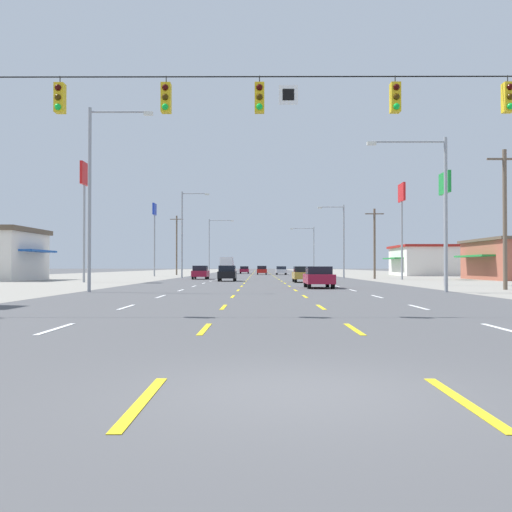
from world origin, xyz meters
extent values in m
plane|color=#4C4C4F|center=(0.00, 66.00, 0.00)|extent=(572.00, 572.00, 0.00)
cube|color=gray|center=(-24.75, 66.00, 0.00)|extent=(28.00, 440.00, 0.01)
cube|color=gray|center=(24.75, 66.00, 0.00)|extent=(28.00, 440.00, 0.01)
cube|color=white|center=(-5.25, 7.00, 0.01)|extent=(0.14, 2.60, 0.01)
cube|color=white|center=(-5.25, 14.50, 0.01)|extent=(0.14, 2.60, 0.01)
cube|color=white|center=(-5.25, 22.00, 0.01)|extent=(0.14, 2.60, 0.01)
cube|color=white|center=(-5.25, 29.50, 0.01)|extent=(0.14, 2.60, 0.01)
cube|color=white|center=(-5.25, 37.00, 0.01)|extent=(0.14, 2.60, 0.01)
cube|color=white|center=(-5.25, 44.50, 0.01)|extent=(0.14, 2.60, 0.01)
cube|color=white|center=(-5.25, 52.00, 0.01)|extent=(0.14, 2.60, 0.01)
cube|color=white|center=(-5.25, 59.50, 0.01)|extent=(0.14, 2.60, 0.01)
cube|color=white|center=(-5.25, 67.00, 0.01)|extent=(0.14, 2.60, 0.01)
cube|color=white|center=(-5.25, 74.50, 0.01)|extent=(0.14, 2.60, 0.01)
cube|color=white|center=(-5.25, 82.00, 0.01)|extent=(0.14, 2.60, 0.01)
cube|color=white|center=(-5.25, 89.50, 0.01)|extent=(0.14, 2.60, 0.01)
cube|color=white|center=(-5.25, 97.00, 0.01)|extent=(0.14, 2.60, 0.01)
cube|color=white|center=(-5.25, 104.50, 0.01)|extent=(0.14, 2.60, 0.01)
cube|color=white|center=(-5.25, 112.00, 0.01)|extent=(0.14, 2.60, 0.01)
cube|color=white|center=(-5.25, 119.50, 0.01)|extent=(0.14, 2.60, 0.01)
cube|color=white|center=(-5.25, 127.00, 0.01)|extent=(0.14, 2.60, 0.01)
cube|color=white|center=(-5.25, 134.50, 0.01)|extent=(0.14, 2.60, 0.01)
cube|color=white|center=(-5.25, 142.00, 0.01)|extent=(0.14, 2.60, 0.01)
cube|color=white|center=(-5.25, 149.50, 0.01)|extent=(0.14, 2.60, 0.01)
cube|color=white|center=(-5.25, 157.00, 0.01)|extent=(0.14, 2.60, 0.01)
cube|color=white|center=(-5.25, 164.50, 0.01)|extent=(0.14, 2.60, 0.01)
cube|color=white|center=(-5.25, 172.00, 0.01)|extent=(0.14, 2.60, 0.01)
cube|color=white|center=(-5.25, 179.50, 0.01)|extent=(0.14, 2.60, 0.01)
cube|color=white|center=(-5.25, 187.00, 0.01)|extent=(0.14, 2.60, 0.01)
cube|color=white|center=(-5.25, 194.50, 0.01)|extent=(0.14, 2.60, 0.01)
cube|color=white|center=(-5.25, 202.00, 0.01)|extent=(0.14, 2.60, 0.01)
cube|color=white|center=(-5.25, 209.50, 0.01)|extent=(0.14, 2.60, 0.01)
cube|color=white|center=(-5.25, 217.00, 0.01)|extent=(0.14, 2.60, 0.01)
cube|color=yellow|center=(-1.75, -0.50, 0.01)|extent=(0.14, 2.60, 0.01)
cube|color=yellow|center=(-1.75, 7.00, 0.01)|extent=(0.14, 2.60, 0.01)
cube|color=yellow|center=(-1.75, 14.50, 0.01)|extent=(0.14, 2.60, 0.01)
cube|color=yellow|center=(-1.75, 22.00, 0.01)|extent=(0.14, 2.60, 0.01)
cube|color=yellow|center=(-1.75, 29.50, 0.01)|extent=(0.14, 2.60, 0.01)
cube|color=yellow|center=(-1.75, 37.00, 0.01)|extent=(0.14, 2.60, 0.01)
cube|color=yellow|center=(-1.75, 44.50, 0.01)|extent=(0.14, 2.60, 0.01)
cube|color=yellow|center=(-1.75, 52.00, 0.01)|extent=(0.14, 2.60, 0.01)
cube|color=yellow|center=(-1.75, 59.50, 0.01)|extent=(0.14, 2.60, 0.01)
cube|color=yellow|center=(-1.75, 67.00, 0.01)|extent=(0.14, 2.60, 0.01)
cube|color=yellow|center=(-1.75, 74.50, 0.01)|extent=(0.14, 2.60, 0.01)
cube|color=yellow|center=(-1.75, 82.00, 0.01)|extent=(0.14, 2.60, 0.01)
cube|color=yellow|center=(-1.75, 89.50, 0.01)|extent=(0.14, 2.60, 0.01)
cube|color=yellow|center=(-1.75, 97.00, 0.01)|extent=(0.14, 2.60, 0.01)
cube|color=yellow|center=(-1.75, 104.50, 0.01)|extent=(0.14, 2.60, 0.01)
cube|color=yellow|center=(-1.75, 112.00, 0.01)|extent=(0.14, 2.60, 0.01)
cube|color=yellow|center=(-1.75, 119.50, 0.01)|extent=(0.14, 2.60, 0.01)
cube|color=yellow|center=(-1.75, 127.00, 0.01)|extent=(0.14, 2.60, 0.01)
cube|color=yellow|center=(-1.75, 134.50, 0.01)|extent=(0.14, 2.60, 0.01)
cube|color=yellow|center=(-1.75, 142.00, 0.01)|extent=(0.14, 2.60, 0.01)
cube|color=yellow|center=(-1.75, 149.50, 0.01)|extent=(0.14, 2.60, 0.01)
cube|color=yellow|center=(-1.75, 157.00, 0.01)|extent=(0.14, 2.60, 0.01)
cube|color=yellow|center=(-1.75, 164.50, 0.01)|extent=(0.14, 2.60, 0.01)
cube|color=yellow|center=(-1.75, 172.00, 0.01)|extent=(0.14, 2.60, 0.01)
cube|color=yellow|center=(-1.75, 179.50, 0.01)|extent=(0.14, 2.60, 0.01)
cube|color=yellow|center=(-1.75, 187.00, 0.01)|extent=(0.14, 2.60, 0.01)
cube|color=yellow|center=(-1.75, 194.50, 0.01)|extent=(0.14, 2.60, 0.01)
cube|color=yellow|center=(-1.75, 202.00, 0.01)|extent=(0.14, 2.60, 0.01)
cube|color=yellow|center=(-1.75, 209.50, 0.01)|extent=(0.14, 2.60, 0.01)
cube|color=yellow|center=(-1.75, 217.00, 0.01)|extent=(0.14, 2.60, 0.01)
cube|color=yellow|center=(1.75, -0.50, 0.01)|extent=(0.14, 2.60, 0.01)
cube|color=yellow|center=(1.75, 7.00, 0.01)|extent=(0.14, 2.60, 0.01)
cube|color=yellow|center=(1.75, 14.50, 0.01)|extent=(0.14, 2.60, 0.01)
cube|color=yellow|center=(1.75, 22.00, 0.01)|extent=(0.14, 2.60, 0.01)
cube|color=yellow|center=(1.75, 29.50, 0.01)|extent=(0.14, 2.60, 0.01)
cube|color=yellow|center=(1.75, 37.00, 0.01)|extent=(0.14, 2.60, 0.01)
cube|color=yellow|center=(1.75, 44.50, 0.01)|extent=(0.14, 2.60, 0.01)
cube|color=yellow|center=(1.75, 52.00, 0.01)|extent=(0.14, 2.60, 0.01)
cube|color=yellow|center=(1.75, 59.50, 0.01)|extent=(0.14, 2.60, 0.01)
cube|color=yellow|center=(1.75, 67.00, 0.01)|extent=(0.14, 2.60, 0.01)
cube|color=yellow|center=(1.75, 74.50, 0.01)|extent=(0.14, 2.60, 0.01)
cube|color=yellow|center=(1.75, 82.00, 0.01)|extent=(0.14, 2.60, 0.01)
cube|color=yellow|center=(1.75, 89.50, 0.01)|extent=(0.14, 2.60, 0.01)
cube|color=yellow|center=(1.75, 97.00, 0.01)|extent=(0.14, 2.60, 0.01)
cube|color=yellow|center=(1.75, 104.50, 0.01)|extent=(0.14, 2.60, 0.01)
cube|color=yellow|center=(1.75, 112.00, 0.01)|extent=(0.14, 2.60, 0.01)
cube|color=yellow|center=(1.75, 119.50, 0.01)|extent=(0.14, 2.60, 0.01)
cube|color=yellow|center=(1.75, 127.00, 0.01)|extent=(0.14, 2.60, 0.01)
cube|color=yellow|center=(1.75, 134.50, 0.01)|extent=(0.14, 2.60, 0.01)
cube|color=yellow|center=(1.75, 142.00, 0.01)|extent=(0.14, 2.60, 0.01)
cube|color=yellow|center=(1.75, 149.50, 0.01)|extent=(0.14, 2.60, 0.01)
cube|color=yellow|center=(1.75, 157.00, 0.01)|extent=(0.14, 2.60, 0.01)
cube|color=yellow|center=(1.75, 164.50, 0.01)|extent=(0.14, 2.60, 0.01)
cube|color=yellow|center=(1.75, 172.00, 0.01)|extent=(0.14, 2.60, 0.01)
cube|color=yellow|center=(1.75, 179.50, 0.01)|extent=(0.14, 2.60, 0.01)
cube|color=yellow|center=(1.75, 187.00, 0.01)|extent=(0.14, 2.60, 0.01)
cube|color=yellow|center=(1.75, 194.50, 0.01)|extent=(0.14, 2.60, 0.01)
cube|color=yellow|center=(1.75, 202.00, 0.01)|extent=(0.14, 2.60, 0.01)
cube|color=yellow|center=(1.75, 209.50, 0.01)|extent=(0.14, 2.60, 0.01)
cube|color=yellow|center=(1.75, 217.00, 0.01)|extent=(0.14, 2.60, 0.01)
cube|color=white|center=(5.25, 7.00, 0.01)|extent=(0.14, 2.60, 0.01)
cube|color=white|center=(5.25, 14.50, 0.01)|extent=(0.14, 2.60, 0.01)
cube|color=white|center=(5.25, 22.00, 0.01)|extent=(0.14, 2.60, 0.01)
cube|color=white|center=(5.25, 29.50, 0.01)|extent=(0.14, 2.60, 0.01)
cube|color=white|center=(5.25, 37.00, 0.01)|extent=(0.14, 2.60, 0.01)
cube|color=white|center=(5.25, 44.50, 0.01)|extent=(0.14, 2.60, 0.01)
cube|color=white|center=(5.25, 52.00, 0.01)|extent=(0.14, 2.60, 0.01)
cube|color=white|center=(5.25, 59.50, 0.01)|extent=(0.14, 2.60, 0.01)
cube|color=white|center=(5.25, 67.00, 0.01)|extent=(0.14, 2.60, 0.01)
cube|color=white|center=(5.25, 74.50, 0.01)|extent=(0.14, 2.60, 0.01)
cube|color=white|center=(5.25, 82.00, 0.01)|extent=(0.14, 2.60, 0.01)
cube|color=white|center=(5.25, 89.50, 0.01)|extent=(0.14, 2.60, 0.01)
cube|color=white|center=(5.25, 97.00, 0.01)|extent=(0.14, 2.60, 0.01)
cube|color=white|center=(5.25, 104.50, 0.01)|extent=(0.14, 2.60, 0.01)
cube|color=white|center=(5.25, 112.00, 0.01)|extent=(0.14, 2.60, 0.01)
cube|color=white|center=(5.25, 119.50, 0.01)|extent=(0.14, 2.60, 0.01)
cube|color=white|center=(5.25, 127.00, 0.01)|extent=(0.14, 2.60, 0.01)
cube|color=white|center=(5.25, 134.50, 0.01)|extent=(0.14, 2.60, 0.01)
cube|color=white|center=(5.25, 142.00, 0.01)|extent=(0.14, 2.60, 0.01)
cube|color=white|center=(5.25, 149.50, 0.01)|extent=(0.14, 2.60, 0.01)
cube|color=white|center=(5.25, 157.00, 0.01)|extent=(0.14, 2.60, 0.01)
cube|color=white|center=(5.25, 164.50, 0.01)|extent=(0.14, 2.60, 0.01)
cube|color=white|center=(5.25, 172.00, 0.01)|extent=(0.14, 2.60, 0.01)
cube|color=white|center=(5.25, 179.50, 0.01)|extent=(0.14, 2.60, 0.01)
cube|color=white|center=(5.25, 187.00, 0.01)|extent=(0.14, 2.60, 0.01)
cube|color=white|center=(5.25, 194.50, 0.01)|extent=(0.14, 2.60, 0.01)
cube|color=white|center=(5.25, 202.00, 0.01)|extent=(0.14, 2.60, 0.01)
cube|color=white|center=(5.25, 209.50, 0.01)|extent=(0.14, 2.60, 0.01)
cube|color=white|center=(5.25, 217.00, 0.01)|extent=(0.14, 2.60, 0.01)
cylinder|color=black|center=(0.00, 11.65, 7.43)|extent=(27.47, 0.04, 0.04)
cube|color=white|center=(0.44, 11.59, 6.84)|extent=(0.60, 0.04, 0.60)
cube|color=black|center=(0.44, 11.57, 6.84)|extent=(0.36, 0.01, 0.36)
cube|color=gold|center=(-0.46, 11.55, 6.73)|extent=(0.30, 0.34, 0.92)
cylinder|color=black|center=(-0.46, 11.55, 7.31)|extent=(0.03, 0.03, 0.24)
sphere|color=#2F0402|center=(-0.46, 11.37, 7.01)|extent=(0.20, 0.20, 0.20)
sphere|color=#352202|center=(-0.46, 11.37, 6.71)|extent=(0.20, 0.20, 0.20)
sphere|color=green|center=(-0.46, 11.37, 6.41)|extent=(0.20, 0.20, 0.20)
cube|color=gold|center=(-3.38, 11.55, 6.73)|extent=(0.30, 0.34, 0.92)
cylinder|color=black|center=(-3.38, 11.55, 7.31)|extent=(0.03, 0.03, 0.24)
sphere|color=#2F0402|center=(-3.38, 11.37, 7.01)|extent=(0.20, 0.20, 0.20)
sphere|color=#352202|center=(-3.38, 11.37, 6.71)|extent=(0.20, 0.20, 0.20)
sphere|color=green|center=(-3.38, 11.37, 6.41)|extent=(0.20, 0.20, 0.20)
cube|color=gold|center=(7.28, 11.55, 6.73)|extent=(0.30, 0.34, 0.92)
cylinder|color=black|center=(7.28, 11.55, 7.31)|extent=(0.03, 0.03, 0.24)
sphere|color=#2F0402|center=(7.28, 11.37, 7.01)|extent=(0.20, 0.20, 0.20)
sphere|color=#352202|center=(7.28, 11.37, 6.71)|extent=(0.20, 0.20, 0.20)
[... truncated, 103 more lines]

